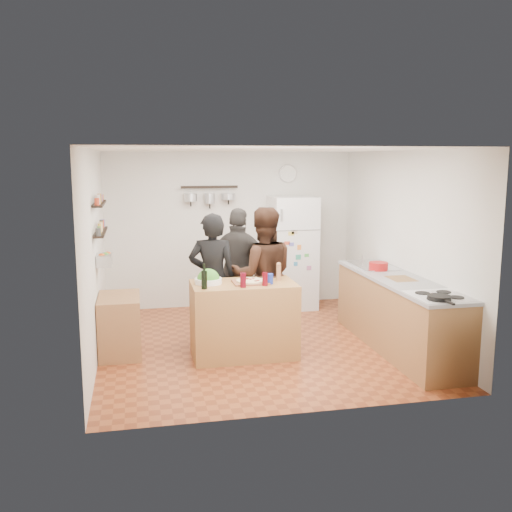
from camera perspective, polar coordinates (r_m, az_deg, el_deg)
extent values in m
plane|color=brown|center=(7.54, 0.16, -8.78)|extent=(4.20, 4.20, 0.00)
plane|color=white|center=(7.15, 0.17, 10.59)|extent=(4.20, 4.20, 0.00)
plane|color=silver|center=(9.28, -2.55, 2.64)|extent=(4.00, 0.00, 4.00)
plane|color=silver|center=(7.10, -15.82, 0.10)|extent=(0.00, 4.20, 4.20)
plane|color=silver|center=(7.90, 14.50, 1.10)|extent=(0.00, 4.20, 4.20)
cube|color=#A5713C|center=(6.99, -1.24, -6.35)|extent=(1.25, 0.72, 0.91)
cube|color=brown|center=(6.87, -0.57, -2.63)|extent=(0.42, 0.34, 0.02)
cylinder|color=#CFBF89|center=(6.87, -0.57, -2.48)|extent=(0.34, 0.34, 0.02)
cylinder|color=white|center=(6.86, -4.79, -2.50)|extent=(0.33, 0.33, 0.07)
cylinder|color=black|center=(6.57, -5.20, -2.41)|extent=(0.07, 0.07, 0.21)
cylinder|color=#530713|center=(6.62, -1.30, -2.44)|extent=(0.07, 0.07, 0.17)
cylinder|color=#590710|center=(6.72, 0.90, -2.32)|extent=(0.07, 0.07, 0.16)
cylinder|color=#A26943|center=(7.01, 2.28, -1.74)|extent=(0.06, 0.06, 0.18)
cylinder|color=navy|center=(6.81, 1.41, -2.30)|extent=(0.08, 0.08, 0.12)
imported|color=black|center=(7.40, -4.35, -2.28)|extent=(0.70, 0.54, 1.71)
imported|color=black|center=(7.43, 0.69, -1.94)|extent=(0.93, 0.76, 1.78)
imported|color=#292624|center=(7.97, -1.68, -1.36)|extent=(1.09, 0.83, 1.72)
cube|color=#9E7042|center=(7.45, 14.04, -5.69)|extent=(0.63, 2.63, 0.90)
cube|color=white|center=(6.52, 17.84, -3.87)|extent=(0.60, 0.62, 0.02)
cylinder|color=black|center=(6.32, 17.84, -3.99)|extent=(0.25, 0.25, 0.05)
cube|color=silver|center=(8.09, 11.56, -0.99)|extent=(0.50, 0.80, 0.03)
cube|color=brown|center=(7.31, 14.31, -2.28)|extent=(0.30, 0.40, 0.02)
cylinder|color=#A21213|center=(7.78, 12.14, -1.00)|extent=(0.25, 0.25, 0.11)
cube|color=white|center=(9.20, 3.68, 0.36)|extent=(0.70, 0.68, 1.80)
cylinder|color=silver|center=(9.40, 3.21, 8.22)|extent=(0.30, 0.03, 0.30)
cube|color=black|center=(7.26, -15.26, 2.33)|extent=(0.12, 1.00, 0.02)
cube|color=black|center=(7.22, -15.38, 5.08)|extent=(0.12, 1.00, 0.02)
cube|color=silver|center=(7.31, -14.91, -0.39)|extent=(0.18, 0.35, 0.14)
cube|color=olive|center=(7.26, -13.45, -6.75)|extent=(0.50, 0.80, 0.73)
cube|color=black|center=(9.07, -4.67, 6.89)|extent=(0.90, 0.04, 0.04)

